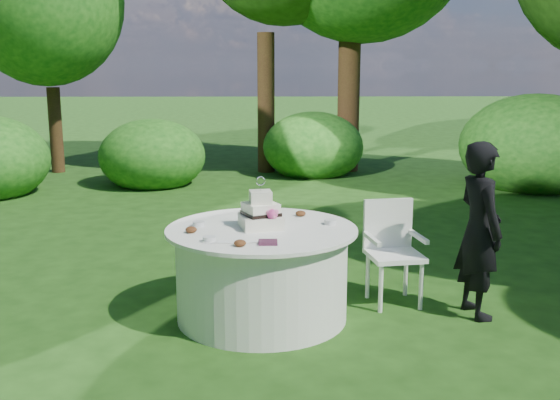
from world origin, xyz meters
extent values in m
plane|color=#1A3C10|center=(0.00, 0.00, 0.00)|extent=(80.00, 80.00, 0.00)
cube|color=#4B2038|center=(0.05, -0.48, 0.78)|extent=(0.14, 0.14, 0.02)
ellipsoid|color=white|center=(-0.22, -0.45, 0.78)|extent=(0.48, 0.07, 0.01)
imported|color=black|center=(1.80, 0.03, 0.73)|extent=(0.45, 0.59, 1.47)
cylinder|color=silver|center=(0.00, 0.00, 0.37)|extent=(1.40, 1.40, 0.74)
cylinder|color=silver|center=(0.00, 0.00, 0.76)|extent=(1.56, 1.56, 0.03)
cube|color=silver|center=(-0.01, 0.01, 0.82)|extent=(0.39, 0.39, 0.11)
cube|color=white|center=(-0.01, 0.01, 0.92)|extent=(0.33, 0.33, 0.11)
cube|color=silver|center=(-0.01, 0.01, 1.02)|extent=(0.19, 0.19, 0.11)
cube|color=black|center=(-0.01, 0.01, 0.89)|extent=(0.35, 0.35, 0.03)
sphere|color=#D63F8D|center=(0.09, -0.10, 0.91)|extent=(0.09, 0.09, 0.09)
cylinder|color=silver|center=(-0.01, 0.01, 1.09)|extent=(0.01, 0.01, 0.05)
torus|color=silver|center=(-0.01, 0.01, 1.16)|extent=(0.08, 0.02, 0.08)
cube|color=white|center=(1.16, 0.30, 0.44)|extent=(0.51, 0.51, 0.04)
cube|color=white|center=(1.12, 0.50, 0.68)|extent=(0.45, 0.11, 0.45)
cylinder|color=white|center=(1.01, 0.09, 0.21)|extent=(0.04, 0.04, 0.42)
cylinder|color=silver|center=(1.36, 0.15, 0.21)|extent=(0.04, 0.04, 0.42)
cylinder|color=white|center=(0.95, 0.45, 0.21)|extent=(0.04, 0.04, 0.42)
cylinder|color=silver|center=(1.31, 0.50, 0.21)|extent=(0.04, 0.04, 0.42)
cube|color=white|center=(0.95, 0.26, 0.60)|extent=(0.10, 0.40, 0.04)
cube|color=white|center=(1.37, 0.33, 0.60)|extent=(0.10, 0.40, 0.04)
cylinder|color=silver|center=(-0.39, -0.42, 0.79)|extent=(0.10, 0.10, 0.04)
cylinder|color=silver|center=(0.57, 0.11, 0.79)|extent=(0.10, 0.10, 0.04)
cylinder|color=silver|center=(-0.52, 0.06, 0.79)|extent=(0.10, 0.10, 0.04)
ellipsoid|color=#562D16|center=(0.34, 0.41, 0.79)|extent=(0.09, 0.09, 0.05)
ellipsoid|color=#562D16|center=(-0.55, -0.15, 0.79)|extent=(0.09, 0.09, 0.05)
ellipsoid|color=#562D16|center=(-0.15, -0.55, 0.79)|extent=(0.09, 0.09, 0.05)
camera|label=1|loc=(0.04, -5.16, 2.06)|focal=42.00mm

